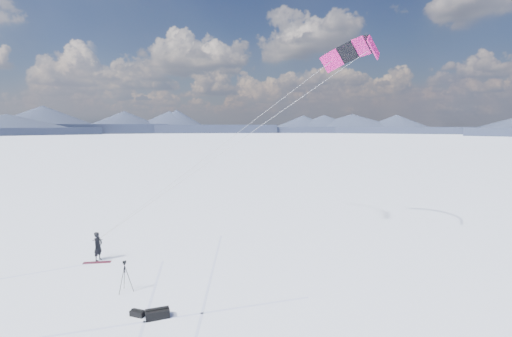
{
  "coord_description": "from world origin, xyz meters",
  "views": [
    {
      "loc": [
        7.93,
        -15.61,
        7.73
      ],
      "look_at": [
        7.25,
        7.26,
        5.01
      ],
      "focal_mm": 26.0,
      "sensor_mm": 36.0,
      "label": 1
    }
  ],
  "objects_px": {
    "gear_bag_b": "(138,313)",
    "snowboard": "(97,262)",
    "snowkiter": "(99,260)",
    "gear_bag_a": "(158,314)",
    "tripod": "(125,272)"
  },
  "relations": [
    {
      "from": "tripod",
      "to": "gear_bag_a",
      "type": "relative_size",
      "value": 1.44
    },
    {
      "from": "gear_bag_a",
      "to": "gear_bag_b",
      "type": "xyz_separation_m",
      "value": [
        -0.85,
        0.14,
        -0.06
      ]
    },
    {
      "from": "snowboard",
      "to": "tripod",
      "type": "bearing_deg",
      "value": -59.89
    },
    {
      "from": "snowkiter",
      "to": "snowboard",
      "type": "height_order",
      "value": "snowkiter"
    },
    {
      "from": "snowboard",
      "to": "gear_bag_b",
      "type": "xyz_separation_m",
      "value": [
        4.31,
        -5.7,
        0.1
      ]
    },
    {
      "from": "gear_bag_a",
      "to": "tripod",
      "type": "bearing_deg",
      "value": 111.7
    },
    {
      "from": "snowkiter",
      "to": "gear_bag_a",
      "type": "distance_m",
      "value": 8.15
    },
    {
      "from": "tripod",
      "to": "snowkiter",
      "type": "bearing_deg",
      "value": 126.11
    },
    {
      "from": "gear_bag_b",
      "to": "snowboard",
      "type": "bearing_deg",
      "value": 145.22
    },
    {
      "from": "snowkiter",
      "to": "tripod",
      "type": "height_order",
      "value": "tripod"
    },
    {
      "from": "snowboard",
      "to": "gear_bag_b",
      "type": "bearing_deg",
      "value": -63.0
    },
    {
      "from": "snowboard",
      "to": "gear_bag_b",
      "type": "distance_m",
      "value": 7.15
    },
    {
      "from": "gear_bag_a",
      "to": "gear_bag_b",
      "type": "height_order",
      "value": "gear_bag_a"
    },
    {
      "from": "snowboard",
      "to": "tripod",
      "type": "height_order",
      "value": "tripod"
    },
    {
      "from": "snowboard",
      "to": "gear_bag_b",
      "type": "height_order",
      "value": "gear_bag_b"
    }
  ]
}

